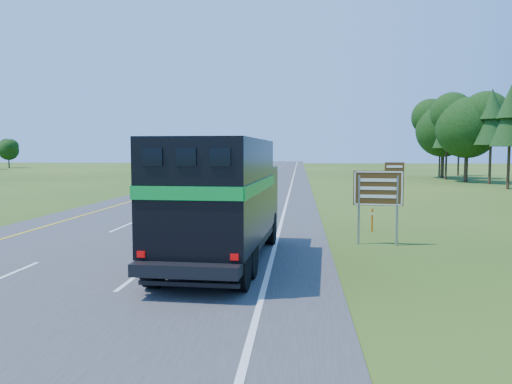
% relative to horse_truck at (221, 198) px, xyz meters
% --- Properties ---
extents(ground, '(300.00, 300.00, 0.00)m').
position_rel_horse_truck_xyz_m(ground, '(-3.97, -3.94, -2.10)').
color(ground, '#244412').
rests_on(ground, ground).
extents(road, '(15.00, 260.00, 0.04)m').
position_rel_horse_truck_xyz_m(road, '(-3.97, 46.06, -2.08)').
color(road, '#38383A').
rests_on(road, ground).
extents(lane_markings, '(11.15, 260.00, 0.01)m').
position_rel_horse_truck_xyz_m(lane_markings, '(-3.97, 46.06, -2.06)').
color(lane_markings, yellow).
rests_on(lane_markings, road).
extents(horse_truck, '(3.16, 8.84, 3.85)m').
position_rel_horse_truck_xyz_m(horse_truck, '(0.00, 0.00, 0.00)').
color(horse_truck, black).
rests_on(horse_truck, road).
extents(white_suv, '(2.91, 6.03, 1.66)m').
position_rel_horse_truck_xyz_m(white_suv, '(-7.75, 29.66, -1.23)').
color(white_suv, silver).
rests_on(white_suv, road).
extents(far_car, '(1.82, 4.40, 1.49)m').
position_rel_horse_truck_xyz_m(far_car, '(-7.32, 108.42, -1.32)').
color(far_car, silver).
rests_on(far_car, road).
extents(exit_sign, '(1.84, 0.29, 3.14)m').
position_rel_horse_truck_xyz_m(exit_sign, '(5.42, 3.79, -0.06)').
color(exit_sign, gray).
rests_on(exit_sign, ground).
extents(delineator, '(0.08, 0.05, 1.03)m').
position_rel_horse_truck_xyz_m(delineator, '(5.65, 7.01, -1.55)').
color(delineator, '#D6520B').
rests_on(delineator, ground).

